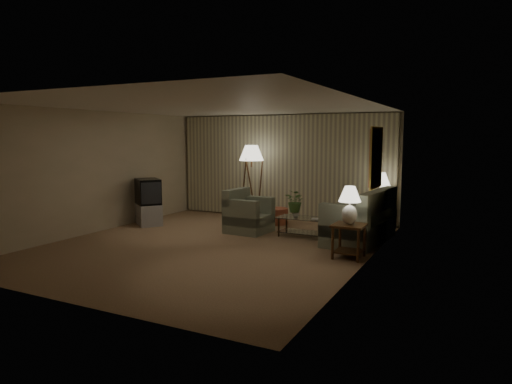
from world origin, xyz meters
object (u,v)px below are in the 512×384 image
Objects in this scene: armchair at (249,215)px; vase at (296,213)px; side_table_near at (349,235)px; table_lamp_near at (350,202)px; side_table_far at (380,214)px; ottoman at (276,216)px; coffee_table at (302,224)px; sofa at (359,221)px; table_lamp_far at (381,186)px; crt_tv at (148,191)px; floor_lamp at (251,181)px; tv_cabinet at (149,214)px.

armchair reaches higher than vase.
side_table_near is (2.58, -1.16, 0.03)m from armchair.
table_lamp_near is at bearing -172.87° from side_table_near.
ottoman is at bearing -173.58° from side_table_far.
coffee_table is at bearing -82.60° from armchair.
table_lamp_near is 1.98m from coffee_table.
vase reaches higher than ottoman.
sofa is at bearing 96.34° from table_lamp_near.
table_lamp_far reaches higher than table_lamp_near.
crt_tv reaches higher than ottoman.
ottoman is at bearing -13.11° from floor_lamp.
table_lamp_far is at bearing 56.57° from tv_cabinet.
floor_lamp is at bearing 142.08° from side_table_near.
floor_lamp is 12.60× the size of vase.
table_lamp_far reaches higher than vase.
tv_cabinet reaches higher than ottoman.
side_table_far is at bearing 90.00° from side_table_near.
vase is at bearing -48.89° from ottoman.
side_table_near is at bearing -39.72° from vase.
table_lamp_near is 5.28m from crt_tv.
sofa is 2.50m from ottoman.
tv_cabinet reaches higher than coffee_table.
armchair is 1.72× the size of ottoman.
armchair reaches higher than side_table_far.
table_lamp_near is (-0.00, -0.00, 0.58)m from side_table_near.
side_table_far is at bearing -45.00° from table_lamp_far.
coffee_table is 2.36m from floor_lamp.
sofa is 2.19× the size of tv_cabinet.
table_lamp_near is 2.60m from table_lamp_far.
sofa is at bearing -96.84° from table_lamp_far.
side_table_near is at bearing 28.67° from crt_tv.
coffee_table reaches higher than ottoman.
coffee_table is at bearing -135.10° from table_lamp_far.
table_lamp_far is 1.26× the size of ottoman.
table_lamp_far is at bearing 56.57° from crt_tv.
side_table_near is at bearing -42.70° from coffee_table.
table_lamp_near reaches higher than sofa.
coffee_table is (-1.35, 1.25, -0.72)m from table_lamp_near.
vase is at bearing -180.00° from coffee_table.
vase is (-1.50, 1.25, 0.08)m from side_table_near.
ottoman is (-1.09, 1.08, -0.08)m from coffee_table.
floor_lamp is 3.32× the size of ottoman.
floor_lamp is (-3.22, -0.09, -0.03)m from table_lamp_far.
side_table_near is at bearing -43.59° from ottoman.
sofa reaches higher than side_table_near.
floor_lamp is (-1.86, 1.26, 0.73)m from coffee_table.
table_lamp_far reaches higher than ottoman.
side_table_far is 2.02m from vase.
side_table_near is 1.04× the size of ottoman.
crt_tv reaches higher than side_table_far.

